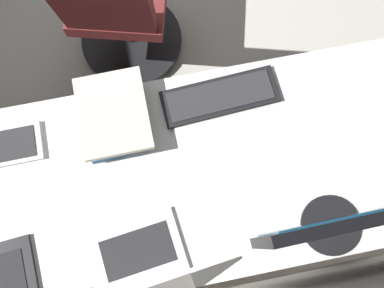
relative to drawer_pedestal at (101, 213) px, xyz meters
The scene contains 7 objects.
desk 0.53m from the drawer_pedestal, behind, with size 2.21×0.73×0.73m.
drawer_pedestal is the anchor object (origin of this frame).
monitor_primary 1.07m from the drawer_pedestal, 164.33° to the left, with size 0.58×0.20×0.46m.
laptop_leftmost 0.53m from the drawer_pedestal, 127.31° to the left, with size 0.32×0.31×0.20m.
keyboard_main 0.74m from the drawer_pedestal, 153.22° to the right, with size 0.43×0.16×0.02m.
book_stack_near 0.54m from the drawer_pedestal, 122.06° to the right, with size 0.25×0.31×0.09m.
office_chair 0.92m from the drawer_pedestal, 104.17° to the right, with size 0.56×0.60×0.97m.
Camera 1 is at (-0.01, 2.21, 2.12)m, focal length 38.14 mm.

